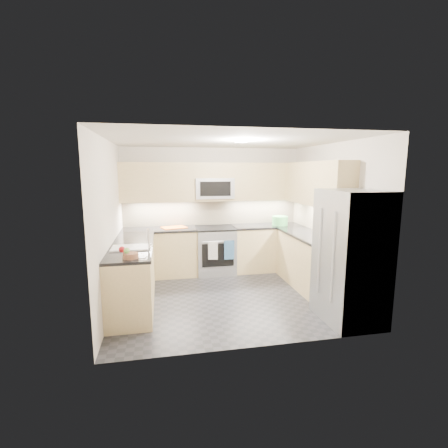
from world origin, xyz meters
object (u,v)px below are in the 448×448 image
Objects in this scene: refrigerator at (351,257)px; fruit_basket at (131,256)px; microwave at (214,188)px; utensil_bowl at (280,221)px; cutting_board at (174,227)px; gas_range at (215,251)px.

fruit_basket is at bearing 173.35° from refrigerator.
microwave is 3.94× the size of fruit_basket.
microwave is 1.51m from utensil_bowl.
microwave reaches higher than cutting_board.
utensil_bowl reaches higher than fruit_basket.
gas_range is at bearing -4.46° from cutting_board.
refrigerator is (1.45, -2.55, -0.80)m from microwave.
gas_range is 4.71× the size of fruit_basket.
utensil_bowl reaches higher than cutting_board.
utensil_bowl is (1.34, -0.17, -0.67)m from microwave.
utensil_bowl is 1.66× the size of fruit_basket.
cutting_board is (-2.25, 2.49, 0.05)m from refrigerator.
utensil_bowl is at bearing -1.86° from gas_range.
microwave reaches higher than utensil_bowl.
gas_range is 2.00× the size of cutting_board.
microwave is 3.04m from refrigerator.
cutting_board is at bearing 175.54° from gas_range.
cutting_board is at bearing 73.38° from fruit_basket.
gas_range is 1.20× the size of microwave.
microwave is at bearing 4.45° from cutting_board.
gas_range is 2.86m from refrigerator.
refrigerator reaches higher than gas_range.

